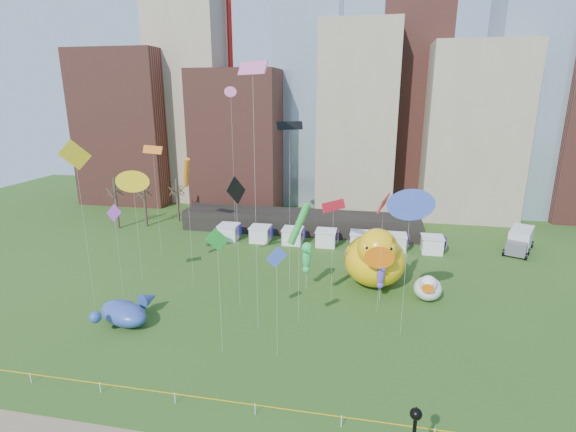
% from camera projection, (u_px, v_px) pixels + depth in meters
% --- Properties ---
extents(ground, '(160.00, 160.00, 0.00)m').
position_uv_depth(ground, '(255.00, 415.00, 30.29)').
color(ground, '#2C5019').
rests_on(ground, ground).
extents(skyline, '(101.00, 23.00, 68.00)m').
position_uv_depth(skyline, '(350.00, 95.00, 81.72)').
color(skyline, brown).
rests_on(skyline, ground).
extents(pavilion, '(38.00, 6.00, 3.20)m').
position_uv_depth(pavilion, '(299.00, 222.00, 70.26)').
color(pavilion, black).
rests_on(pavilion, ground).
extents(vendor_tents, '(33.24, 2.80, 2.40)m').
position_uv_depth(vendor_tents, '(326.00, 238.00, 63.80)').
color(vendor_tents, white).
rests_on(vendor_tents, ground).
extents(bare_trees, '(8.44, 6.44, 8.50)m').
position_uv_depth(bare_trees, '(146.00, 202.00, 73.08)').
color(bare_trees, '#382B21').
rests_on(bare_trees, ground).
extents(caution_tape, '(50.00, 0.06, 0.90)m').
position_uv_depth(caution_tape, '(255.00, 406.00, 30.11)').
color(caution_tape, white).
rests_on(caution_tape, ground).
extents(big_duck, '(7.74, 10.04, 7.54)m').
position_uv_depth(big_duck, '(375.00, 258.00, 49.86)').
color(big_duck, yellow).
rests_on(big_duck, ground).
extents(small_duck, '(3.43, 4.30, 3.16)m').
position_uv_depth(small_duck, '(428.00, 288.00, 46.81)').
color(small_duck, white).
rests_on(small_duck, ground).
extents(seahorse_green, '(1.63, 1.81, 5.70)m').
position_uv_depth(seahorse_green, '(306.00, 255.00, 48.64)').
color(seahorse_green, silver).
rests_on(seahorse_green, ground).
extents(seahorse_purple, '(1.28, 1.49, 4.57)m').
position_uv_depth(seahorse_purple, '(381.00, 272.00, 46.28)').
color(seahorse_purple, silver).
rests_on(seahorse_purple, ground).
extents(whale_inflatable, '(6.49, 7.13, 2.54)m').
position_uv_depth(whale_inflatable, '(125.00, 312.00, 42.16)').
color(whale_inflatable, '#383289').
rests_on(whale_inflatable, ground).
extents(box_truck, '(5.38, 7.78, 3.12)m').
position_uv_depth(box_truck, '(520.00, 240.00, 61.64)').
color(box_truck, silver).
rests_on(box_truck, ground).
extents(kite_0, '(2.27, 2.79, 11.26)m').
position_uv_depth(kite_0, '(334.00, 206.00, 43.62)').
color(kite_0, silver).
rests_on(kite_0, ground).
extents(kite_1, '(3.09, 2.51, 24.18)m').
position_uv_depth(kite_1, '(253.00, 70.00, 34.73)').
color(kite_1, silver).
rests_on(kite_1, ground).
extents(kite_2, '(2.49, 1.65, 19.05)m').
position_uv_depth(kite_2, '(290.00, 127.00, 42.61)').
color(kite_2, silver).
rests_on(kite_2, ground).
extents(kite_3, '(2.27, 1.89, 12.09)m').
position_uv_depth(kite_3, '(299.00, 224.00, 39.77)').
color(kite_3, silver).
rests_on(kite_3, ground).
extents(kite_4, '(2.02, 2.28, 17.53)m').
position_uv_depth(kite_4, '(75.00, 157.00, 41.44)').
color(kite_4, silver).
rests_on(kite_4, ground).
extents(kite_5, '(2.81, 0.89, 13.93)m').
position_uv_depth(kite_5, '(411.00, 204.00, 37.01)').
color(kite_5, silver).
rests_on(kite_5, ground).
extents(kite_6, '(3.30, 1.52, 15.22)m').
position_uv_depth(kite_6, '(153.00, 150.00, 55.81)').
color(kite_6, silver).
rests_on(kite_6, ground).
extents(kite_7, '(2.02, 0.36, 10.39)m').
position_uv_depth(kite_7, '(114.00, 214.00, 46.41)').
color(kite_7, silver).
rests_on(kite_7, ground).
extents(kite_8, '(1.30, 4.07, 12.24)m').
position_uv_depth(kite_8, '(384.00, 203.00, 41.22)').
color(kite_8, silver).
rests_on(kite_8, ground).
extents(kite_9, '(1.36, 0.60, 22.62)m').
position_uv_depth(kite_9, '(231.00, 93.00, 57.76)').
color(kite_9, silver).
rests_on(kite_9, ground).
extents(kite_10, '(1.10, 2.77, 13.93)m').
position_uv_depth(kite_10, '(236.00, 192.00, 42.84)').
color(kite_10, silver).
rests_on(kite_10, ground).
extents(kite_11, '(1.56, 1.36, 11.38)m').
position_uv_depth(kite_11, '(217.00, 242.00, 34.76)').
color(kite_11, silver).
rests_on(kite_11, ground).
extents(kite_12, '(2.55, 1.00, 13.32)m').
position_uv_depth(kite_12, '(133.00, 181.00, 49.34)').
color(kite_12, silver).
rests_on(kite_12, ground).
extents(kite_13, '(1.62, 0.83, 9.96)m').
position_uv_depth(kite_13, '(277.00, 259.00, 34.68)').
color(kite_13, silver).
rests_on(kite_13, ground).
extents(kite_14, '(1.67, 1.94, 15.12)m').
position_uv_depth(kite_14, '(186.00, 173.00, 47.00)').
color(kite_14, silver).
rests_on(kite_14, ground).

